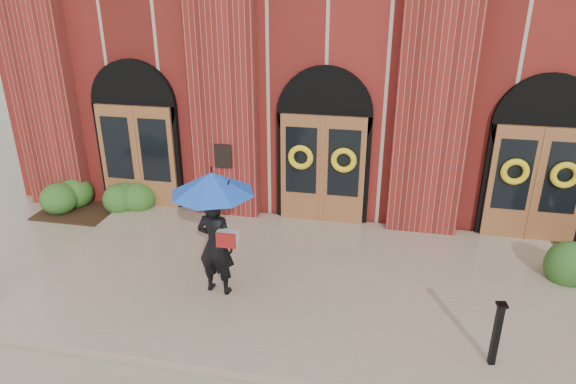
# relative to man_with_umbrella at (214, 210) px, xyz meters

# --- Properties ---
(ground) EXTENTS (90.00, 90.00, 0.00)m
(ground) POSITION_rel_man_with_umbrella_xyz_m (1.41, 0.57, -1.76)
(ground) COLOR gray
(ground) RESTS_ON ground
(landing) EXTENTS (10.00, 5.30, 0.15)m
(landing) POSITION_rel_man_with_umbrella_xyz_m (1.41, 0.72, -1.68)
(landing) COLOR gray
(landing) RESTS_ON ground
(church_building) EXTENTS (16.20, 12.53, 7.00)m
(church_building) POSITION_rel_man_with_umbrella_xyz_m (1.41, 9.35, 1.75)
(church_building) COLOR maroon
(church_building) RESTS_ON ground
(man_with_umbrella) EXTENTS (1.61, 1.61, 2.30)m
(man_with_umbrella) POSITION_rel_man_with_umbrella_xyz_m (0.00, 0.00, 0.00)
(man_with_umbrella) COLOR black
(man_with_umbrella) RESTS_ON landing
(metal_post) EXTENTS (0.16, 0.16, 1.05)m
(metal_post) POSITION_rel_man_with_umbrella_xyz_m (4.56, -1.01, -1.05)
(metal_post) COLOR black
(metal_post) RESTS_ON landing
(hedge_wall_left) EXTENTS (2.78, 1.11, 0.71)m
(hedge_wall_left) POSITION_rel_man_with_umbrella_xyz_m (-4.02, 2.77, -1.40)
(hedge_wall_left) COLOR #29531B
(hedge_wall_left) RESTS_ON ground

